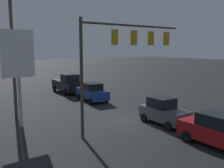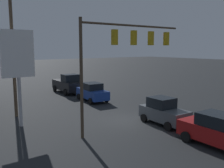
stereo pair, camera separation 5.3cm
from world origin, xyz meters
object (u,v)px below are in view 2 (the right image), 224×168
(traffic_signal_assembly, at_px, (124,47))
(hatchback_crossing, at_px, (163,111))
(pickup_parked, at_px, (68,84))
(utility_pole, at_px, (12,45))
(sedan_far, at_px, (92,92))
(price_sign, at_px, (18,58))
(sedan_waiting, at_px, (217,130))

(traffic_signal_assembly, xyz_separation_m, hatchback_crossing, (-2.97, 0.97, -4.72))
(traffic_signal_assembly, distance_m, pickup_parked, 15.89)
(utility_pole, relative_size, pickup_parked, 2.10)
(pickup_parked, bearing_deg, traffic_signal_assembly, -9.60)
(hatchback_crossing, bearing_deg, utility_pole, -133.88)
(traffic_signal_assembly, height_order, sedan_far, traffic_signal_assembly)
(price_sign, xyz_separation_m, sedan_far, (-8.71, -4.44, -3.95))
(traffic_signal_assembly, height_order, pickup_parked, traffic_signal_assembly)
(pickup_parked, bearing_deg, hatchback_crossing, 1.62)
(price_sign, bearing_deg, sedan_far, -153.01)
(utility_pole, relative_size, sedan_far, 2.44)
(hatchback_crossing, bearing_deg, sedan_far, -178.06)
(traffic_signal_assembly, xyz_separation_m, sedan_far, (-2.92, -9.10, -4.72))
(hatchback_crossing, height_order, sedan_far, hatchback_crossing)
(sedan_far, distance_m, sedan_waiting, 14.84)
(sedan_far, relative_size, sedan_waiting, 1.02)
(pickup_parked, distance_m, sedan_far, 5.85)
(price_sign, bearing_deg, traffic_signal_assembly, 141.19)
(pickup_parked, xyz_separation_m, sedan_waiting, (0.65, 20.68, -0.16))
(traffic_signal_assembly, height_order, utility_pole, utility_pole)
(price_sign, distance_m, sedan_waiting, 13.72)
(utility_pole, relative_size, sedan_waiting, 2.50)
(price_sign, distance_m, hatchback_crossing, 11.14)
(utility_pole, relative_size, hatchback_crossing, 2.87)
(price_sign, height_order, hatchback_crossing, price_sign)
(pickup_parked, distance_m, sedan_waiting, 20.69)
(traffic_signal_assembly, relative_size, utility_pole, 0.77)
(traffic_signal_assembly, distance_m, utility_pole, 9.24)
(utility_pole, xyz_separation_m, sedan_waiting, (-7.61, 13.26, -4.86))
(hatchback_crossing, bearing_deg, pickup_parked, -178.09)
(traffic_signal_assembly, relative_size, pickup_parked, 1.62)
(sedan_waiting, bearing_deg, hatchback_crossing, 172.18)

